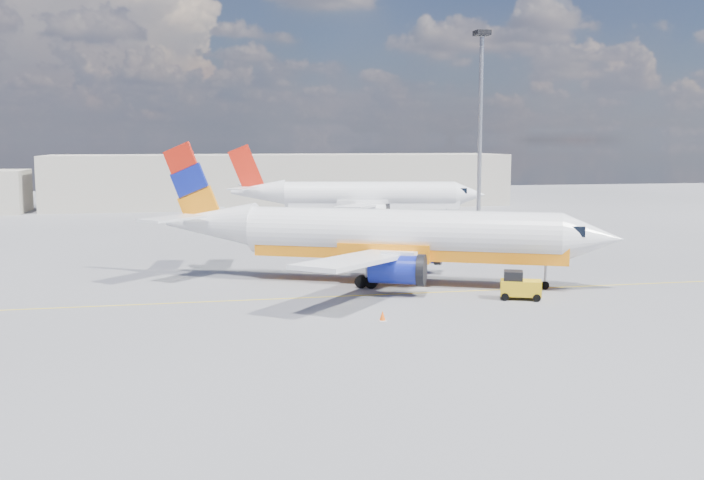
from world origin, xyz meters
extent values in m
plane|color=#5A5A5E|center=(0.00, 0.00, 0.00)|extent=(240.00, 240.00, 0.00)
cube|color=yellow|center=(0.00, 3.00, 0.01)|extent=(70.00, 0.15, 0.01)
cube|color=#ADA595|center=(5.00, 75.00, 4.00)|extent=(70.00, 14.00, 8.00)
cylinder|color=white|center=(5.47, 6.77, 3.63)|extent=(21.53, 12.46, 3.42)
cone|color=white|center=(17.33, 1.24, 3.63)|extent=(5.10, 4.80, 3.42)
cone|color=white|center=(-7.77, 12.94, 3.98)|extent=(7.76, 5.93, 3.25)
cube|color=black|center=(16.05, 1.84, 4.18)|extent=(2.53, 2.82, 0.70)
cube|color=orange|center=(5.92, 6.56, 2.47)|extent=(21.27, 11.91, 1.21)
cube|color=white|center=(7.07, 13.80, 2.72)|extent=(5.47, 12.48, 0.81)
cube|color=white|center=(1.12, 1.02, 2.72)|extent=(10.11, 11.42, 0.81)
cylinder|color=navy|center=(7.84, 10.67, 1.76)|extent=(4.09, 3.27, 1.91)
cylinder|color=navy|center=(4.01, 2.45, 1.76)|extent=(4.09, 3.27, 1.91)
cylinder|color=black|center=(9.30, 9.98, 1.76)|extent=(1.35, 2.13, 2.11)
cylinder|color=black|center=(5.47, 1.77, 1.76)|extent=(1.35, 2.13, 2.11)
cube|color=orange|center=(-9.14, 13.58, 7.05)|extent=(4.41, 2.27, 6.29)
cube|color=white|center=(-7.78, 16.50, 4.63)|extent=(2.81, 5.27, 0.18)
cube|color=white|center=(-10.50, 10.65, 4.63)|extent=(5.05, 5.19, 0.18)
cylinder|color=#9899A0|center=(14.59, 2.52, 1.26)|extent=(0.24, 0.24, 2.11)
cylinder|color=black|center=(14.59, 2.52, 0.28)|extent=(0.61, 0.46, 0.56)
cylinder|color=black|center=(4.66, 9.81, 0.45)|extent=(0.98, 0.73, 0.91)
cylinder|color=black|center=(2.62, 5.43, 0.45)|extent=(0.98, 0.73, 0.91)
cylinder|color=white|center=(12.83, 48.32, 3.46)|extent=(21.38, 7.40, 3.27)
cone|color=white|center=(25.08, 45.84, 3.46)|extent=(4.42, 3.97, 3.27)
cone|color=white|center=(-0.84, 51.08, 3.80)|extent=(7.21, 4.38, 3.11)
cube|color=black|center=(23.76, 46.11, 3.99)|extent=(2.04, 2.49, 0.67)
cube|color=white|center=(13.30, 48.22, 2.36)|extent=(21.26, 6.83, 1.15)
cube|color=white|center=(12.75, 55.20, 2.60)|extent=(3.59, 11.66, 0.77)
cube|color=white|center=(10.08, 42.01, 2.60)|extent=(7.73, 11.74, 0.77)
cylinder|color=white|center=(14.15, 52.46, 1.68)|extent=(3.75, 2.48, 1.83)
cylinder|color=white|center=(12.44, 43.98, 1.68)|extent=(3.75, 2.48, 1.83)
cylinder|color=black|center=(15.66, 52.16, 1.68)|extent=(0.87, 2.07, 2.02)
cylinder|color=black|center=(13.95, 43.68, 1.68)|extent=(0.87, 2.07, 2.02)
cube|color=red|center=(-2.25, 51.37, 6.73)|extent=(4.48, 1.18, 6.00)
cube|color=white|center=(-1.64, 54.38, 4.42)|extent=(2.65, 5.02, 0.17)
cube|color=white|center=(-2.86, 48.35, 4.42)|extent=(4.20, 5.23, 0.17)
cylinder|color=#9899A0|center=(22.25, 46.41, 1.20)|extent=(0.20, 0.20, 2.02)
cylinder|color=black|center=(22.25, 46.41, 0.27)|extent=(0.57, 0.33, 0.54)
cylinder|color=black|center=(11.40, 50.96, 0.43)|extent=(0.92, 0.53, 0.87)
cylinder|color=black|center=(10.48, 46.44, 0.43)|extent=(0.92, 0.53, 0.87)
cylinder|color=black|center=(10.89, 0.72, 0.25)|extent=(0.54, 0.37, 0.50)
cylinder|color=black|center=(10.36, -0.57, 0.25)|extent=(0.54, 0.37, 0.50)
cylinder|color=black|center=(12.73, -0.04, 0.25)|extent=(0.54, 0.37, 0.50)
cylinder|color=black|center=(12.20, -1.32, 0.25)|extent=(0.54, 0.37, 0.50)
cube|color=gold|center=(11.54, -0.30, 0.75)|extent=(2.92, 2.27, 0.99)
cube|color=black|center=(11.08, -0.12, 1.54)|extent=(1.56, 1.56, 0.60)
cube|color=white|center=(1.31, -4.42, 0.02)|extent=(0.42, 0.42, 0.04)
cone|color=#FF580A|center=(1.31, -4.42, 0.31)|extent=(0.35, 0.35, 0.54)
cylinder|color=#9899A0|center=(22.48, 36.00, 10.75)|extent=(0.47, 0.47, 21.49)
cube|color=black|center=(22.48, 36.00, 21.81)|extent=(1.61, 1.61, 0.54)
camera|label=1|loc=(-9.31, -46.78, 10.22)|focal=40.00mm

